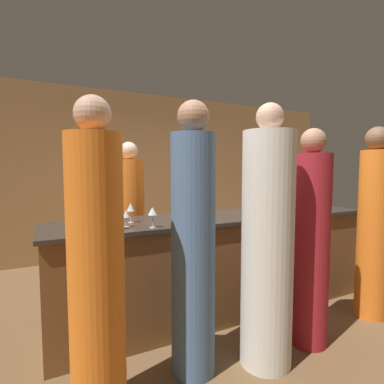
{
  "coord_description": "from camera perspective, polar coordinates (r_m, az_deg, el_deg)",
  "views": [
    {
      "loc": [
        -1.66,
        -2.62,
        1.5
      ],
      "look_at": [
        -0.3,
        0.1,
        1.26
      ],
      "focal_mm": 28.0,
      "sensor_mm": 36.0,
      "label": 1
    }
  ],
  "objects": [
    {
      "name": "back_wall",
      "position": [
        5.41,
        -8.73,
        3.35
      ],
      "size": [
        8.0,
        0.06,
        2.8
      ],
      "color": "#A37547",
      "rests_on": "ground_plane"
    },
    {
      "name": "guest_1",
      "position": [
        2.19,
        0.23,
        -10.5
      ],
      "size": [
        0.32,
        0.32,
        1.98
      ],
      "color": "#4C6B93",
      "rests_on": "ground_plane"
    },
    {
      "name": "guest_4",
      "position": [
        1.89,
        -17.72,
        -14.28
      ],
      "size": [
        0.32,
        0.32,
        1.91
      ],
      "color": "orange",
      "rests_on": "ground_plane"
    },
    {
      "name": "wine_glass_0",
      "position": [
        2.49,
        -7.54,
        -3.76
      ],
      "size": [
        0.08,
        0.08,
        0.17
      ],
      "color": "silver",
      "rests_on": "bar_counter"
    },
    {
      "name": "ground_plane",
      "position": [
        3.44,
        5.59,
        -21.41
      ],
      "size": [
        14.0,
        14.0,
        0.0
      ],
      "primitive_type": "plane",
      "color": "brown"
    },
    {
      "name": "bartender",
      "position": [
        3.65,
        -11.74,
        -6.02
      ],
      "size": [
        0.35,
        0.35,
        1.81
      ],
      "rotation": [
        0.0,
        0.0,
        3.14
      ],
      "color": "orange",
      "rests_on": "ground_plane"
    },
    {
      "name": "wine_glass_1",
      "position": [
        2.7,
        -2.4,
        -3.05
      ],
      "size": [
        0.07,
        0.07,
        0.18
      ],
      "color": "silver",
      "rests_on": "bar_counter"
    },
    {
      "name": "guest_2",
      "position": [
        2.36,
        14.14,
        -9.95
      ],
      "size": [
        0.39,
        0.39,
        1.98
      ],
      "color": "silver",
      "rests_on": "ground_plane"
    },
    {
      "name": "bar_counter",
      "position": [
        3.25,
        5.66,
        -13.32
      ],
      "size": [
        3.46,
        0.76,
        1.01
      ],
      "color": "brown",
      "rests_on": "ground_plane"
    },
    {
      "name": "guest_3",
      "position": [
        2.75,
        21.59,
        -9.31
      ],
      "size": [
        0.32,
        0.32,
        1.83
      ],
      "color": "maroon",
      "rests_on": "ground_plane"
    },
    {
      "name": "wine_bottle_0",
      "position": [
        2.43,
        -15.31,
        -4.62
      ],
      "size": [
        0.08,
        0.08,
        0.29
      ],
      "color": "black",
      "rests_on": "bar_counter"
    },
    {
      "name": "guest_0",
      "position": [
        3.52,
        31.29,
        -5.79
      ],
      "size": [
        0.3,
        0.3,
        1.91
      ],
      "color": "orange",
      "rests_on": "ground_plane"
    },
    {
      "name": "wine_glass_4",
      "position": [
        2.55,
        -12.45,
        -4.23
      ],
      "size": [
        0.06,
        0.06,
        0.14
      ],
      "color": "silver",
      "rests_on": "bar_counter"
    },
    {
      "name": "wine_glass_2",
      "position": [
        4.07,
        23.01,
        -1.02
      ],
      "size": [
        0.08,
        0.08,
        0.16
      ],
      "color": "silver",
      "rests_on": "bar_counter"
    },
    {
      "name": "wine_glass_3",
      "position": [
        2.75,
        -11.62,
        -2.96
      ],
      "size": [
        0.07,
        0.07,
        0.18
      ],
      "color": "silver",
      "rests_on": "bar_counter"
    }
  ]
}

